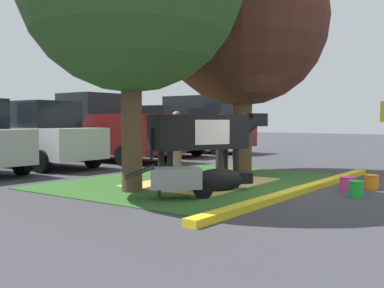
{
  "coord_description": "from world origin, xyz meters",
  "views": [
    {
      "loc": [
        -9.06,
        -4.08,
        1.45
      ],
      "look_at": [
        -0.45,
        2.24,
        0.9
      ],
      "focal_mm": 43.43,
      "sensor_mm": 36.0,
      "label": 1
    }
  ],
  "objects_px": {
    "sedan_red": "(155,132)",
    "bucket_pink": "(347,184)",
    "person_handler": "(221,142)",
    "hatchback_white": "(39,135)",
    "wheelbarrow": "(177,179)",
    "suv_black": "(202,124)",
    "person_visitor_near": "(177,141)",
    "bucket_green": "(356,189)",
    "bucket_orange": "(371,182)",
    "cow_holstein": "(203,133)",
    "shade_tree_right": "(243,21)",
    "calf_lying": "(220,180)",
    "pickup_truck_maroon": "(107,129)"
  },
  "relations": [
    {
      "from": "sedan_red",
      "to": "bucket_pink",
      "type": "bearing_deg",
      "value": -117.88
    },
    {
      "from": "person_handler",
      "to": "hatchback_white",
      "type": "relative_size",
      "value": 0.37
    },
    {
      "from": "wheelbarrow",
      "to": "suv_black",
      "type": "relative_size",
      "value": 0.3
    },
    {
      "from": "person_visitor_near",
      "to": "bucket_green",
      "type": "bearing_deg",
      "value": -99.38
    },
    {
      "from": "person_handler",
      "to": "bucket_orange",
      "type": "height_order",
      "value": "person_handler"
    },
    {
      "from": "sedan_red",
      "to": "bucket_green",
      "type": "bearing_deg",
      "value": -119.63
    },
    {
      "from": "cow_holstein",
      "to": "hatchback_white",
      "type": "bearing_deg",
      "value": 91.71
    },
    {
      "from": "shade_tree_right",
      "to": "hatchback_white",
      "type": "height_order",
      "value": "shade_tree_right"
    },
    {
      "from": "calf_lying",
      "to": "person_visitor_near",
      "type": "bearing_deg",
      "value": 54.55
    },
    {
      "from": "wheelbarrow",
      "to": "sedan_red",
      "type": "distance_m",
      "value": 10.5
    },
    {
      "from": "cow_holstein",
      "to": "wheelbarrow",
      "type": "height_order",
      "value": "cow_holstein"
    },
    {
      "from": "shade_tree_right",
      "to": "pickup_truck_maroon",
      "type": "xyz_separation_m",
      "value": [
        0.71,
        5.96,
        -2.97
      ]
    },
    {
      "from": "cow_holstein",
      "to": "shade_tree_right",
      "type": "bearing_deg",
      "value": 3.55
    },
    {
      "from": "person_visitor_near",
      "to": "sedan_red",
      "type": "relative_size",
      "value": 0.38
    },
    {
      "from": "shade_tree_right",
      "to": "bucket_pink",
      "type": "relative_size",
      "value": 20.42
    },
    {
      "from": "shade_tree_right",
      "to": "person_visitor_near",
      "type": "height_order",
      "value": "shade_tree_right"
    },
    {
      "from": "bucket_pink",
      "to": "pickup_truck_maroon",
      "type": "xyz_separation_m",
      "value": [
        2.23,
        9.28,
        0.95
      ]
    },
    {
      "from": "suv_black",
      "to": "bucket_pink",
      "type": "bearing_deg",
      "value": -130.55
    },
    {
      "from": "person_handler",
      "to": "wheelbarrow",
      "type": "height_order",
      "value": "person_handler"
    },
    {
      "from": "cow_holstein",
      "to": "sedan_red",
      "type": "distance_m",
      "value": 8.22
    },
    {
      "from": "shade_tree_right",
      "to": "cow_holstein",
      "type": "xyz_separation_m",
      "value": [
        -2.02,
        -0.13,
        -2.92
      ]
    },
    {
      "from": "wheelbarrow",
      "to": "calf_lying",
      "type": "bearing_deg",
      "value": -6.69
    },
    {
      "from": "cow_holstein",
      "to": "hatchback_white",
      "type": "relative_size",
      "value": 0.67
    },
    {
      "from": "calf_lying",
      "to": "shade_tree_right",
      "type": "bearing_deg",
      "value": 22.23
    },
    {
      "from": "bucket_orange",
      "to": "calf_lying",
      "type": "bearing_deg",
      "value": 133.14
    },
    {
      "from": "pickup_truck_maroon",
      "to": "calf_lying",
      "type": "bearing_deg",
      "value": -117.54
    },
    {
      "from": "person_visitor_near",
      "to": "sedan_red",
      "type": "height_order",
      "value": "sedan_red"
    },
    {
      "from": "bucket_pink",
      "to": "pickup_truck_maroon",
      "type": "bearing_deg",
      "value": 76.51
    },
    {
      "from": "person_handler",
      "to": "bucket_pink",
      "type": "distance_m",
      "value": 3.76
    },
    {
      "from": "cow_holstein",
      "to": "person_visitor_near",
      "type": "height_order",
      "value": "person_visitor_near"
    },
    {
      "from": "wheelbarrow",
      "to": "pickup_truck_maroon",
      "type": "xyz_separation_m",
      "value": [
        4.96,
        7.07,
        0.73
      ]
    },
    {
      "from": "wheelbarrow",
      "to": "sedan_red",
      "type": "relative_size",
      "value": 0.31
    },
    {
      "from": "person_visitor_near",
      "to": "wheelbarrow",
      "type": "relative_size",
      "value": 1.23
    },
    {
      "from": "bucket_green",
      "to": "pickup_truck_maroon",
      "type": "relative_size",
      "value": 0.06
    },
    {
      "from": "shade_tree_right",
      "to": "cow_holstein",
      "type": "height_order",
      "value": "shade_tree_right"
    },
    {
      "from": "cow_holstein",
      "to": "suv_black",
      "type": "relative_size",
      "value": 0.64
    },
    {
      "from": "bucket_green",
      "to": "bucket_pink",
      "type": "xyz_separation_m",
      "value": [
        0.57,
        0.35,
        -0.0
      ]
    },
    {
      "from": "person_handler",
      "to": "suv_black",
      "type": "bearing_deg",
      "value": 38.35
    },
    {
      "from": "shade_tree_right",
      "to": "wheelbarrow",
      "type": "xyz_separation_m",
      "value": [
        -4.26,
        -1.11,
        -3.7
      ]
    },
    {
      "from": "person_visitor_near",
      "to": "hatchback_white",
      "type": "bearing_deg",
      "value": 101.14
    },
    {
      "from": "calf_lying",
      "to": "hatchback_white",
      "type": "relative_size",
      "value": 0.29
    },
    {
      "from": "person_handler",
      "to": "pickup_truck_maroon",
      "type": "xyz_separation_m",
      "value": [
        1.36,
        5.69,
        0.24
      ]
    },
    {
      "from": "bucket_pink",
      "to": "bucket_orange",
      "type": "distance_m",
      "value": 0.74
    },
    {
      "from": "shade_tree_right",
      "to": "person_visitor_near",
      "type": "xyz_separation_m",
      "value": [
        -1.28,
        1.24,
        -3.17
      ]
    },
    {
      "from": "cow_holstein",
      "to": "hatchback_white",
      "type": "height_order",
      "value": "hatchback_white"
    },
    {
      "from": "shade_tree_right",
      "to": "person_handler",
      "type": "height_order",
      "value": "shade_tree_right"
    },
    {
      "from": "bucket_orange",
      "to": "suv_black",
      "type": "xyz_separation_m",
      "value": [
        7.0,
        9.27,
        1.11
      ]
    },
    {
      "from": "bucket_green",
      "to": "bucket_orange",
      "type": "bearing_deg",
      "value": 2.53
    },
    {
      "from": "hatchback_white",
      "to": "sedan_red",
      "type": "xyz_separation_m",
      "value": [
        5.62,
        0.13,
        0.0
      ]
    },
    {
      "from": "bucket_orange",
      "to": "person_visitor_near",
      "type": "bearing_deg",
      "value": 95.17
    }
  ]
}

